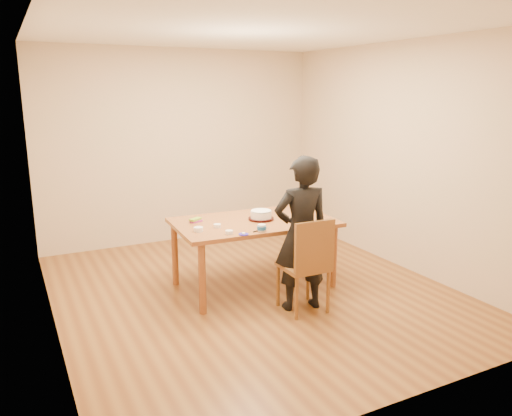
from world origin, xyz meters
name	(u,v)px	position (x,y,z in m)	size (l,w,h in m)	color
room_shell	(238,164)	(0.00, 0.34, 1.35)	(4.00, 4.50, 2.70)	brown
dining_table	(254,222)	(0.09, 0.13, 0.73)	(1.71, 1.02, 0.04)	brown
dining_chair	(303,266)	(0.24, -0.64, 0.45)	(0.42, 0.42, 0.04)	brown
cake_plate	(261,219)	(0.17, 0.12, 0.76)	(0.28, 0.28, 0.02)	#AC0B15
cake	(261,215)	(0.17, 0.12, 0.81)	(0.23, 0.23, 0.07)	white
frosting_dome	(261,210)	(0.17, 0.12, 0.86)	(0.22, 0.22, 0.03)	white
frosting_tub	(262,228)	(-0.04, -0.29, 0.79)	(0.08, 0.08, 0.07)	white
frosting_lid	(244,234)	(-0.25, -0.32, 0.76)	(0.10, 0.10, 0.01)	#261AAA
frosting_dollop	(244,233)	(-0.25, -0.32, 0.77)	(0.04, 0.04, 0.02)	white
ramekin_green	(229,232)	(-0.37, -0.23, 0.77)	(0.08, 0.08, 0.04)	white
ramekin_yellow	(217,226)	(-0.38, 0.04, 0.77)	(0.08, 0.08, 0.04)	white
ramekin_multi	(198,229)	(-0.61, -0.01, 0.77)	(0.09, 0.09, 0.04)	white
candy_box_pink	(196,221)	(-0.50, 0.35, 0.76)	(0.13, 0.06, 0.02)	#C12D65
candy_box_green	(195,219)	(-0.50, 0.35, 0.78)	(0.14, 0.07, 0.02)	green
spatula	(259,230)	(-0.05, -0.26, 0.76)	(0.16, 0.01, 0.01)	black
person	(301,234)	(0.24, -0.60, 0.77)	(0.56, 0.37, 1.54)	black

